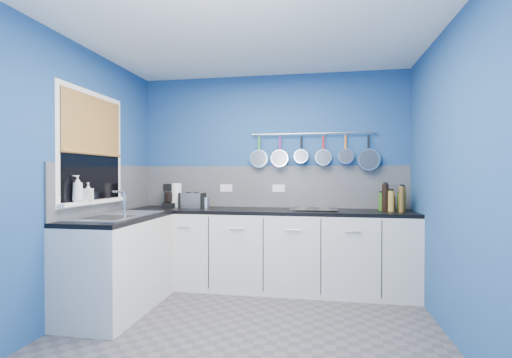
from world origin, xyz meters
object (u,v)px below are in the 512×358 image
(paper_towel, at_px, (176,195))
(hob, at_px, (314,209))
(soap_bottle_b, at_px, (88,192))
(coffee_maker, at_px, (170,195))
(canister, at_px, (206,203))
(soap_bottle_a, at_px, (78,189))
(toaster, at_px, (192,200))

(paper_towel, xyz_separation_m, hob, (1.66, -0.05, -0.14))
(soap_bottle_b, bearing_deg, hob, 27.98)
(paper_towel, bearing_deg, hob, -1.76)
(coffee_maker, bearing_deg, canister, -15.21)
(soap_bottle_a, bearing_deg, canister, 57.43)
(soap_bottle_b, distance_m, paper_towel, 1.21)
(coffee_maker, xyz_separation_m, canister, (0.47, -0.05, -0.08))
(canister, height_order, hob, canister)
(toaster, distance_m, hob, 1.44)
(paper_towel, relative_size, coffee_maker, 1.02)
(canister, xyz_separation_m, hob, (1.26, 0.00, -0.06))
(soap_bottle_a, height_order, toaster, soap_bottle_a)
(soap_bottle_b, xyz_separation_m, canister, (0.79, 1.09, -0.17))
(paper_towel, xyz_separation_m, coffee_maker, (-0.08, -0.00, -0.00))
(soap_bottle_a, bearing_deg, coffee_maker, 76.15)
(soap_bottle_a, xyz_separation_m, paper_towel, (0.39, 1.29, -0.13))
(coffee_maker, distance_m, hob, 1.74)
(paper_towel, bearing_deg, soap_bottle_b, -109.04)
(toaster, bearing_deg, soap_bottle_a, -109.24)
(canister, bearing_deg, toaster, 179.96)
(coffee_maker, height_order, toaster, coffee_maker)
(soap_bottle_a, height_order, coffee_maker, soap_bottle_a)
(toaster, height_order, hob, toaster)
(soap_bottle_b, bearing_deg, coffee_maker, 74.43)
(soap_bottle_a, xyz_separation_m, hob, (2.05, 1.24, -0.26))
(coffee_maker, relative_size, canister, 2.24)
(soap_bottle_a, bearing_deg, paper_towel, 73.02)
(paper_towel, relative_size, canister, 2.29)
(canister, bearing_deg, hob, 0.19)
(canister, bearing_deg, paper_towel, 172.05)
(coffee_maker, bearing_deg, toaster, -18.67)
(paper_towel, height_order, coffee_maker, paper_towel)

